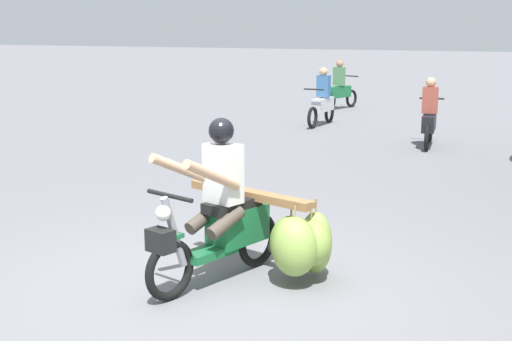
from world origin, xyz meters
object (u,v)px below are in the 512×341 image
object	(u,v)px
motorbike_main_loaded	(260,228)
motorbike_distant_ahead_left	(323,102)
motorbike_distant_far_ahead	(429,119)
motorbike_distant_ahead_right	(340,89)

from	to	relation	value
motorbike_main_loaded	motorbike_distant_ahead_left	distance (m)	10.61
motorbike_distant_ahead_left	motorbike_distant_far_ahead	world-z (taller)	same
motorbike_distant_ahead_right	motorbike_distant_far_ahead	bearing A→B (deg)	-58.72
motorbike_distant_ahead_left	motorbike_distant_far_ahead	distance (m)	3.60
motorbike_distant_ahead_right	motorbike_distant_far_ahead	xyz separation A→B (m)	(3.37, -5.55, 0.00)
motorbike_distant_far_ahead	motorbike_distant_ahead_right	bearing A→B (deg)	121.28
motorbike_main_loaded	motorbike_distant_ahead_left	xyz separation A→B (m)	(-2.48, 10.32, 0.07)
motorbike_main_loaded	motorbike_distant_ahead_left	size ratio (longest dim) A/B	1.25
motorbike_distant_ahead_left	motorbike_distant_far_ahead	xyz separation A→B (m)	(2.87, -2.18, 0.00)
motorbike_distant_ahead_right	motorbike_distant_ahead_left	bearing A→B (deg)	-81.56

